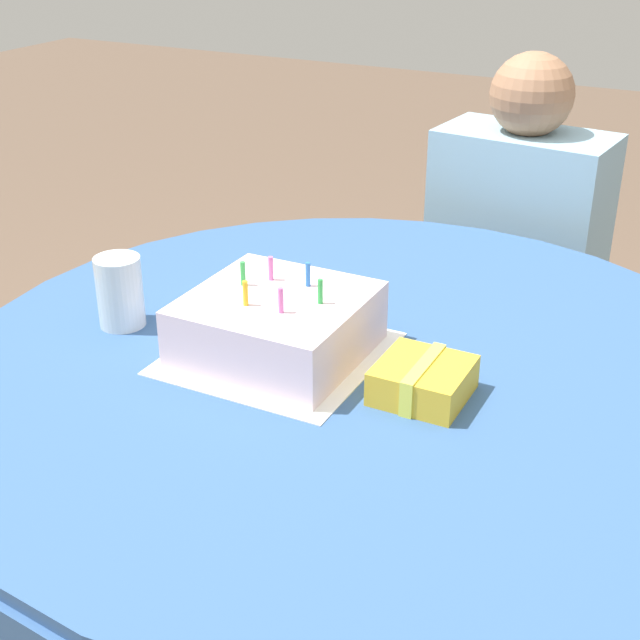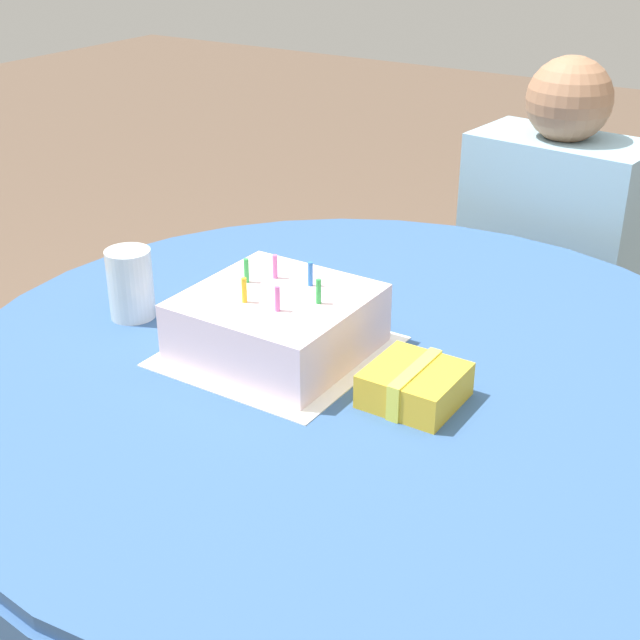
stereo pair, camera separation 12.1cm
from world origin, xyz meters
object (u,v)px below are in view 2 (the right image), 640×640
(chair, at_px, (555,309))
(gift_box, at_px, (415,385))
(birthday_cake, at_px, (278,323))
(drinking_glass, at_px, (130,284))
(person, at_px, (547,252))

(chair, distance_m, gift_box, 1.04)
(gift_box, bearing_deg, birthday_cake, 176.50)
(drinking_glass, relative_size, gift_box, 0.90)
(person, height_order, drinking_glass, person)
(person, xyz_separation_m, birthday_cake, (-0.13, -0.89, 0.15))
(birthday_cake, xyz_separation_m, gift_box, (0.25, -0.02, -0.03))
(gift_box, bearing_deg, drinking_glass, -178.53)
(birthday_cake, xyz_separation_m, drinking_glass, (-0.28, -0.03, 0.01))
(birthday_cake, bearing_deg, person, 81.53)
(chair, bearing_deg, person, -90.00)
(drinking_glass, xyz_separation_m, gift_box, (0.53, 0.01, -0.03))
(chair, xyz_separation_m, birthday_cake, (-0.14, -0.98, 0.33))
(person, relative_size, birthday_cake, 4.19)
(person, distance_m, birthday_cake, 0.91)
(drinking_glass, distance_m, gift_box, 0.53)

